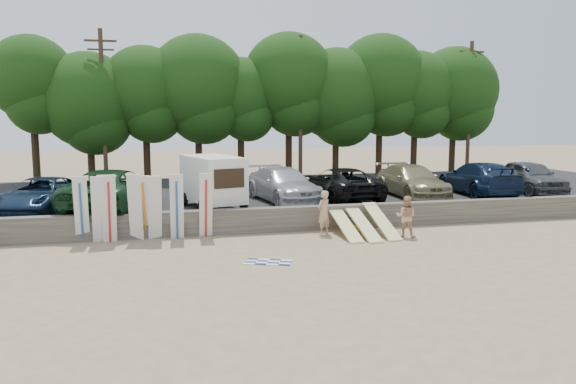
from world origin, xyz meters
The scene contains 29 objects.
ground centered at (0.00, 0.00, 0.00)m, with size 120.00×120.00×0.00m, color tan.
seawall centered at (0.00, 3.00, 0.50)m, with size 44.00×0.50×1.00m, color #6B6356.
parking_lot centered at (0.00, 10.50, 0.35)m, with size 44.00×14.50×0.70m, color #282828.
treeline centered at (0.81, 17.58, 6.50)m, with size 33.46×6.39×9.55m.
utility_poles centered at (2.00, 16.00, 5.43)m, with size 25.80×0.26×9.00m.
box_trailer centered at (-4.74, 5.36, 1.96)m, with size 2.76×3.89×2.25m.
car_0 centered at (-11.83, 5.94, 1.41)m, with size 2.37×5.13×1.43m, color #11233D.
car_1 centered at (-8.97, 5.80, 1.58)m, with size 2.91×6.31×1.75m, color #12331A.
car_2 centered at (-1.32, 6.56, 1.48)m, with size 2.19×5.38×1.56m, color #A9A8AE.
car_3 centered at (1.48, 6.43, 1.46)m, with size 2.53×5.49×1.53m, color black.
car_4 centered at (5.28, 6.57, 1.47)m, with size 2.17×5.33×1.55m, color #837953.
car_5 centered at (8.91, 6.44, 1.53)m, with size 2.32×5.70×1.66m, color #0E1B34.
car_6 centered at (11.87, 6.42, 1.54)m, with size 1.98×4.91×1.67m, color #484A4C.
surfboard_upright_0 centered at (-9.86, 2.56, 1.27)m, with size 0.50×0.06×2.60m, color silver.
surfboard_upright_1 centered at (-9.24, 2.45, 1.27)m, with size 0.50×0.06×2.60m, color silver.
surfboard_upright_2 centered at (-8.87, 2.44, 1.29)m, with size 0.50×0.06×2.60m, color silver.
surfboard_upright_3 centered at (-7.94, 2.54, 1.28)m, with size 0.50×0.06×2.60m, color silver.
surfboard_upright_4 centered at (-7.62, 2.58, 1.26)m, with size 0.50×0.06×2.60m, color silver.
surfboard_upright_5 centered at (-7.23, 2.42, 1.25)m, with size 0.50×0.06×2.60m, color silver.
surfboard_upright_6 centered at (-6.42, 2.38, 1.27)m, with size 0.50×0.06×2.60m, color silver.
surfboard_upright_7 centered at (-5.31, 2.50, 1.27)m, with size 0.50×0.06×2.60m, color silver.
surfboard_low_0 centered at (0.01, 1.58, 0.47)m, with size 0.56×3.00×0.07m, color #F8F19C.
surfboard_low_1 centered at (0.72, 1.45, 0.47)m, with size 0.56×3.00×0.07m, color #F8F19C.
surfboard_low_2 centered at (1.55, 1.58, 0.53)m, with size 0.56×3.00×0.07m, color #F8F19C.
beachgoer_a centered at (-0.74, 1.99, 0.88)m, with size 0.64×0.42×1.77m, color tan.
beachgoer_b centered at (2.25, 0.83, 0.81)m, with size 0.79×0.61×1.62m, color tan.
cooler centered at (1.12, 2.13, 0.16)m, with size 0.38×0.30×0.32m, color #24872D.
gear_bag centered at (0.81, 2.40, 0.11)m, with size 0.30×0.25×0.22m, color orange.
beach_towel centered at (-3.72, -1.66, 0.01)m, with size 1.50×1.50×0.00m, color white.
Camera 1 is at (-7.21, -18.95, 4.69)m, focal length 35.00 mm.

